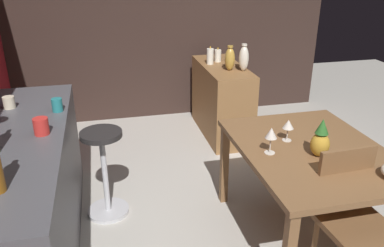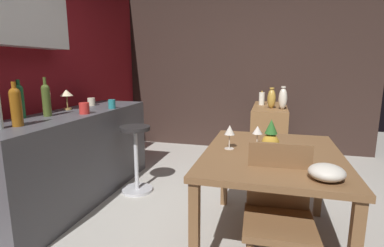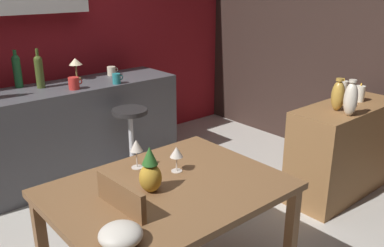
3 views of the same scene
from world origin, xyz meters
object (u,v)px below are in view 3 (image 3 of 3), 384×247
object	(u,v)px
wine_bottle_green	(17,69)
pineapple_centerpiece	(150,173)
wine_glass_right	(136,146)
cup_teal	(117,79)
dining_table	(168,200)
bar_stool	(132,144)
sideboard_cabinet	(342,150)
vase_ceramic_ivory	(351,99)
pillar_candle_tall	(343,91)
wine_bottle_olive	(39,70)
vase_brass	(338,95)
counter_lamp	(75,63)
fruit_bowl	(121,235)
cup_red	(74,83)
wine_glass_left	(176,153)
pillar_candle_short	(360,94)
cup_cream	(112,71)

from	to	relation	value
wine_bottle_green	pineapple_centerpiece	bearing A→B (deg)	-91.49
wine_glass_right	cup_teal	bearing A→B (deg)	63.37
dining_table	wine_bottle_green	size ratio (longest dim) A/B	3.73
bar_stool	sideboard_cabinet	bearing A→B (deg)	-46.38
sideboard_cabinet	vase_ceramic_ivory	distance (m)	0.62
pillar_candle_tall	wine_bottle_olive	bearing A→B (deg)	136.46
vase_brass	counter_lamp	bearing A→B (deg)	121.25
bar_stool	wine_bottle_green	size ratio (longest dim) A/B	2.14
fruit_bowl	cup_red	world-z (taller)	cup_red
dining_table	wine_bottle_olive	bearing A→B (deg)	87.29
vase_ceramic_ivory	cup_teal	bearing A→B (deg)	118.88
dining_table	fruit_bowl	distance (m)	0.57
vase_brass	cup_teal	bearing A→B (deg)	122.09
wine_glass_left	vase_ceramic_ivory	bearing A→B (deg)	-8.64
cup_teal	pillar_candle_short	size ratio (longest dim) A/B	0.68
bar_stool	wine_glass_left	world-z (taller)	wine_glass_left
sideboard_cabinet	cup_red	bearing A→B (deg)	133.69
wine_glass_left	wine_bottle_green	world-z (taller)	wine_bottle_green
counter_lamp	vase_brass	distance (m)	2.43
fruit_bowl	cup_cream	xyz separation A→B (m)	(1.32, 2.33, 0.16)
wine_glass_left	counter_lamp	distance (m)	2.01
cup_red	vase_brass	world-z (taller)	vase_brass
sideboard_cabinet	pillar_candle_short	xyz separation A→B (m)	(0.19, 0.00, 0.48)
fruit_bowl	vase_brass	distance (m)	2.24
pineapple_centerpiece	pillar_candle_tall	xyz separation A→B (m)	(2.15, 0.13, 0.06)
wine_glass_left	cup_cream	distance (m)	2.05
sideboard_cabinet	pineapple_centerpiece	distance (m)	2.10
fruit_bowl	wine_bottle_olive	xyz separation A→B (m)	(0.57, 2.29, 0.28)
counter_lamp	pillar_candle_short	distance (m)	2.64
pineapple_centerpiece	vase_ceramic_ivory	bearing A→B (deg)	-4.23
pillar_candle_tall	pineapple_centerpiece	bearing A→B (deg)	-176.42
counter_lamp	pillar_candle_short	size ratio (longest dim) A/B	1.29
vase_ceramic_ivory	wine_glass_right	bearing A→B (deg)	165.70
wine_bottle_olive	dining_table	bearing A→B (deg)	-92.71
wine_bottle_green	counter_lamp	size ratio (longest dim) A/B	1.60
sideboard_cabinet	fruit_bowl	bearing A→B (deg)	-172.52
fruit_bowl	cup_red	size ratio (longest dim) A/B	1.50
bar_stool	cup_red	size ratio (longest dim) A/B	5.60
wine_glass_right	fruit_bowl	distance (m)	0.77
cup_cream	vase_brass	bearing A→B (deg)	-66.12
sideboard_cabinet	bar_stool	world-z (taller)	sideboard_cabinet
wine_bottle_green	dining_table	bearing A→B (deg)	-88.74
wine_bottle_olive	cup_cream	distance (m)	0.76
pineapple_centerpiece	cup_red	bearing A→B (deg)	76.97
pillar_candle_short	vase_brass	bearing A→B (deg)	-178.01
pineapple_centerpiece	wine_bottle_green	xyz separation A→B (m)	(0.06, 2.14, 0.21)
fruit_bowl	pineapple_centerpiece	bearing A→B (deg)	39.14
cup_cream	pillar_candle_short	world-z (taller)	cup_cream
bar_stool	counter_lamp	distance (m)	0.98
wine_glass_left	pineapple_centerpiece	xyz separation A→B (m)	(-0.26, -0.10, -0.01)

